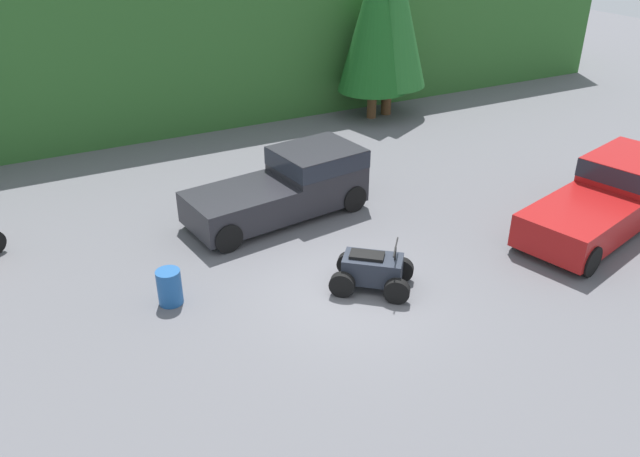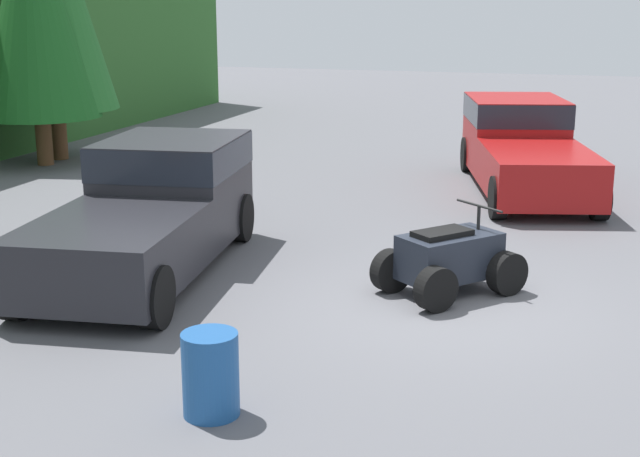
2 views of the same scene
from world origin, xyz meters
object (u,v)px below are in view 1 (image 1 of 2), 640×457
(pickup_truck_second, at_px, (291,183))
(pickup_truck_red, at_px, (612,194))
(steel_barrel, at_px, (170,287))
(quad_atv, at_px, (372,271))

(pickup_truck_second, bearing_deg, pickup_truck_red, -39.91)
(pickup_truck_second, bearing_deg, steel_barrel, -154.42)
(pickup_truck_second, relative_size, quad_atv, 2.48)
(pickup_truck_second, height_order, steel_barrel, pickup_truck_second)
(quad_atv, bearing_deg, pickup_truck_second, 129.58)
(pickup_truck_red, bearing_deg, pickup_truck_second, 132.75)
(steel_barrel, bearing_deg, quad_atv, -20.05)
(pickup_truck_red, xyz_separation_m, steel_barrel, (-12.49, 1.99, -0.56))
(pickup_truck_second, distance_m, steel_barrel, 5.53)
(pickup_truck_red, xyz_separation_m, quad_atv, (-7.91, 0.31, -0.51))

